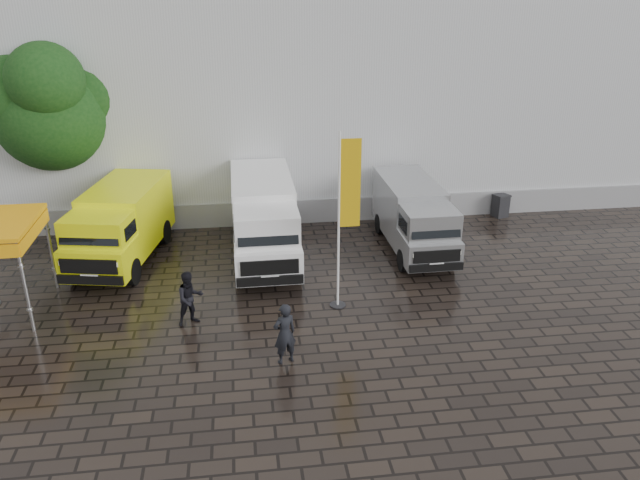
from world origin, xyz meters
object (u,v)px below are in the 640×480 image
object	(u,v)px
van_silver	(413,218)
van_yellow	(121,227)
van_white	(264,221)
person_front	(285,334)
person_tent	(190,298)
wheelie_bin	(500,205)
flagpole	(345,212)

from	to	relation	value
van_silver	van_yellow	bearing A→B (deg)	177.67
van_white	person_front	world-z (taller)	van_white
van_silver	person_tent	bearing A→B (deg)	-151.07
van_yellow	van_silver	world-z (taller)	van_yellow
van_yellow	person_tent	world-z (taller)	van_yellow
van_yellow	person_tent	bearing A→B (deg)	-49.53
van_white	wheelie_bin	world-z (taller)	van_white
van_silver	flagpole	size ratio (longest dim) A/B	1.03
person_tent	flagpole	bearing A→B (deg)	-17.61
flagpole	person_tent	distance (m)	5.20
flagpole	van_white	bearing A→B (deg)	119.42
van_yellow	wheelie_bin	size ratio (longest dim) A/B	5.80
flagpole	person_front	xyz separation A→B (m)	(-2.06, -2.87, -2.25)
van_silver	person_tent	size ratio (longest dim) A/B	3.40
van_yellow	van_white	world-z (taller)	van_white
van_white	flagpole	xyz separation A→B (m)	(2.25, -3.99, 1.72)
van_white	wheelie_bin	size ratio (longest dim) A/B	6.65
flagpole	person_tent	world-z (taller)	flagpole
wheelie_bin	person_front	xyz separation A→B (m)	(-10.01, -9.73, 0.38)
flagpole	person_tent	xyz separation A→B (m)	(-4.64, -0.49, -2.29)
flagpole	wheelie_bin	bearing A→B (deg)	40.79
van_yellow	person_front	world-z (taller)	van_yellow
van_silver	person_front	bearing A→B (deg)	-128.46
van_yellow	van_white	xyz separation A→B (m)	(5.05, -0.33, 0.10)
person_front	flagpole	bearing A→B (deg)	-146.62
van_silver	person_front	distance (m)	8.71
van_white	van_silver	distance (m)	5.54
person_front	person_tent	distance (m)	3.51
van_silver	flagpole	world-z (taller)	flagpole
van_white	person_front	distance (m)	6.89
van_white	person_front	bearing A→B (deg)	-88.68
van_yellow	wheelie_bin	distance (m)	15.49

